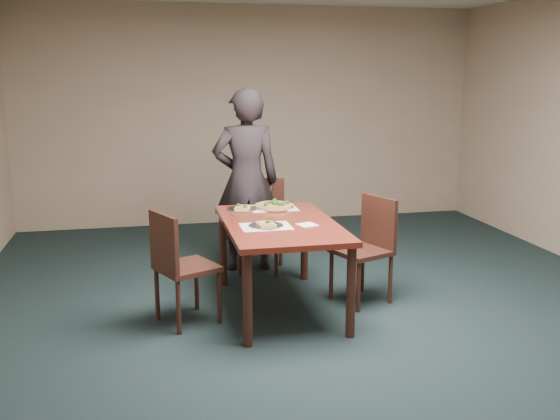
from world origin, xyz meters
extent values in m
plane|color=black|center=(0.00, 0.00, 0.00)|extent=(8.00, 8.00, 0.00)
plane|color=tan|center=(0.00, 4.00, 1.40)|extent=(6.00, 0.00, 6.00)
cube|color=#5B1912|center=(-0.32, 0.78, 0.73)|extent=(0.90, 1.50, 0.04)
cylinder|color=black|center=(-0.71, 0.09, 0.35)|extent=(0.07, 0.07, 0.70)
cylinder|color=black|center=(-0.71, 1.47, 0.35)|extent=(0.07, 0.07, 0.70)
cylinder|color=black|center=(0.07, 0.09, 0.35)|extent=(0.07, 0.07, 0.70)
cylinder|color=black|center=(0.07, 1.47, 0.35)|extent=(0.07, 0.07, 0.70)
cube|color=black|center=(-0.28, 1.84, 0.45)|extent=(0.54, 0.54, 0.04)
cylinder|color=black|center=(-0.51, 1.73, 0.21)|extent=(0.04, 0.04, 0.43)
cylinder|color=black|center=(-0.39, 2.07, 0.21)|extent=(0.04, 0.04, 0.43)
cylinder|color=black|center=(-0.17, 1.61, 0.21)|extent=(0.04, 0.04, 0.43)
cylinder|color=black|center=(-0.05, 1.95, 0.21)|extent=(0.04, 0.04, 0.43)
cube|color=black|center=(-0.22, 2.02, 0.69)|extent=(0.41, 0.17, 0.44)
cube|color=black|center=(-1.09, 0.65, 0.45)|extent=(0.56, 0.56, 0.04)
cylinder|color=black|center=(-0.86, 0.56, 0.21)|extent=(0.04, 0.04, 0.43)
cylinder|color=black|center=(-1.18, 0.41, 0.21)|extent=(0.04, 0.04, 0.43)
cylinder|color=black|center=(-1.01, 0.89, 0.21)|extent=(0.04, 0.04, 0.43)
cylinder|color=black|center=(-1.33, 0.74, 0.21)|extent=(0.04, 0.04, 0.43)
cube|color=black|center=(-1.27, 0.57, 0.69)|extent=(0.21, 0.40, 0.44)
cube|color=black|center=(0.40, 0.79, 0.45)|extent=(0.54, 0.54, 0.04)
cylinder|color=black|center=(0.17, 0.89, 0.21)|extent=(0.04, 0.04, 0.43)
cylinder|color=black|center=(0.50, 1.02, 0.21)|extent=(0.04, 0.04, 0.43)
cylinder|color=black|center=(0.30, 0.55, 0.21)|extent=(0.04, 0.04, 0.43)
cylinder|color=black|center=(0.63, 0.69, 0.21)|extent=(0.04, 0.04, 0.43)
cube|color=black|center=(0.58, 0.86, 0.69)|extent=(0.19, 0.40, 0.44)
imported|color=black|center=(-0.41, 1.93, 0.91)|extent=(0.68, 0.46, 1.82)
cube|color=white|center=(-0.26, 1.31, 0.75)|extent=(0.42, 0.32, 0.00)
cube|color=white|center=(-0.46, 0.65, 0.75)|extent=(0.40, 0.30, 0.00)
cylinder|color=silver|center=(-0.26, 1.31, 0.76)|extent=(0.37, 0.37, 0.01)
cylinder|color=#BA8047|center=(-0.26, 1.31, 0.77)|extent=(0.33, 0.33, 0.02)
cylinder|color=tan|center=(-0.26, 1.31, 0.79)|extent=(0.30, 0.30, 0.01)
sphere|color=#1B4314|center=(-0.14, 1.28, 0.80)|extent=(0.04, 0.04, 0.04)
sphere|color=#1B4314|center=(-0.35, 1.24, 0.80)|extent=(0.04, 0.04, 0.04)
sphere|color=#1B4314|center=(-0.26, 1.26, 0.80)|extent=(0.03, 0.03, 0.03)
sphere|color=#1B4314|center=(-0.20, 1.22, 0.80)|extent=(0.04, 0.04, 0.04)
sphere|color=#1B4314|center=(-0.31, 1.33, 0.80)|extent=(0.03, 0.03, 0.03)
sphere|color=#1B4314|center=(-0.27, 1.33, 0.80)|extent=(0.03, 0.03, 0.03)
sphere|color=#1B4314|center=(-0.29, 1.33, 0.80)|extent=(0.03, 0.03, 0.03)
sphere|color=#1B4314|center=(-0.25, 1.27, 0.81)|extent=(0.04, 0.04, 0.04)
sphere|color=#1B4314|center=(-0.22, 1.23, 0.80)|extent=(0.04, 0.04, 0.04)
sphere|color=#1B4314|center=(-0.24, 1.39, 0.80)|extent=(0.04, 0.04, 0.04)
sphere|color=#1B4314|center=(-0.23, 1.35, 0.80)|extent=(0.03, 0.03, 0.03)
sphere|color=#1B4314|center=(-0.26, 1.29, 0.80)|extent=(0.04, 0.04, 0.04)
cylinder|color=silver|center=(-0.46, 0.65, 0.76)|extent=(0.28, 0.28, 0.01)
cube|color=#BA8047|center=(-0.46, 0.65, 0.77)|extent=(0.15, 0.18, 0.02)
cube|color=tan|center=(-0.46, 0.65, 0.78)|extent=(0.11, 0.15, 0.01)
sphere|color=#1B4314|center=(-0.45, 0.62, 0.79)|extent=(0.03, 0.03, 0.03)
sphere|color=#1B4314|center=(-0.44, 0.64, 0.79)|extent=(0.03, 0.03, 0.03)
cylinder|color=silver|center=(-0.54, 1.31, 0.76)|extent=(0.28, 0.28, 0.01)
cube|color=#BA8047|center=(-0.54, 1.31, 0.77)|extent=(0.17, 0.20, 0.02)
cube|color=tan|center=(-0.54, 1.31, 0.78)|extent=(0.13, 0.16, 0.01)
sphere|color=#1B4314|center=(-0.58, 1.34, 0.79)|extent=(0.03, 0.03, 0.03)
sphere|color=#1B4314|center=(-0.53, 1.26, 0.79)|extent=(0.03, 0.03, 0.03)
cube|color=white|center=(-0.13, 0.62, 0.75)|extent=(0.18, 0.18, 0.01)
camera|label=1|loc=(-1.38, -4.09, 1.94)|focal=40.00mm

